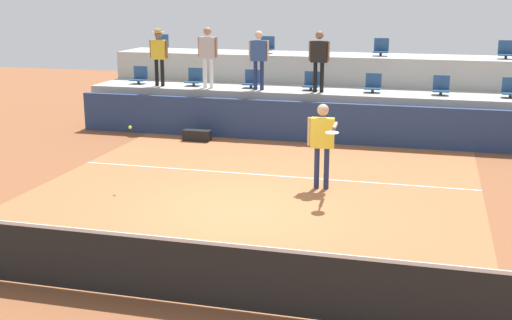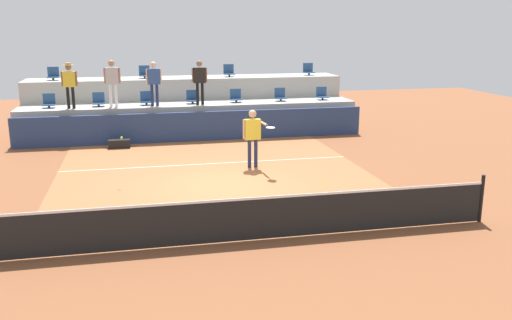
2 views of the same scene
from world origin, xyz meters
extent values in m
plane|color=brown|center=(0.00, 0.00, 0.00)|extent=(40.00, 40.00, 0.00)
cube|color=#A36038|center=(0.00, 1.00, 0.00)|extent=(9.00, 10.00, 0.01)
cube|color=silver|center=(0.00, 2.40, 0.01)|extent=(9.00, 0.06, 0.00)
cube|color=black|center=(0.00, -4.00, 0.46)|extent=(10.40, 0.01, 0.87)
cube|color=white|center=(0.00, -4.00, 0.89)|extent=(10.40, 0.02, 0.05)
cube|color=navy|center=(0.00, 6.00, 0.55)|extent=(13.00, 0.16, 1.10)
cube|color=#ADAAA3|center=(0.00, 7.30, 0.62)|extent=(13.00, 1.80, 1.25)
cube|color=#ADAAA3|center=(0.00, 9.10, 1.05)|extent=(13.00, 1.80, 2.10)
cylinder|color=#2D2D33|center=(-5.30, 7.15, 1.30)|extent=(0.08, 0.08, 0.10)
cube|color=navy|center=(-5.30, 7.15, 1.37)|extent=(0.44, 0.40, 0.04)
cube|color=navy|center=(-5.30, 7.33, 1.58)|extent=(0.44, 0.04, 0.38)
cylinder|color=#2D2D33|center=(-3.51, 7.15, 1.30)|extent=(0.08, 0.08, 0.10)
cube|color=navy|center=(-3.51, 7.15, 1.37)|extent=(0.44, 0.40, 0.04)
cube|color=navy|center=(-3.51, 7.33, 1.58)|extent=(0.44, 0.04, 0.38)
cylinder|color=#2D2D33|center=(-1.74, 7.15, 1.30)|extent=(0.08, 0.08, 0.10)
cube|color=navy|center=(-1.74, 7.15, 1.37)|extent=(0.44, 0.40, 0.04)
cube|color=navy|center=(-1.74, 7.33, 1.58)|extent=(0.44, 0.04, 0.38)
cylinder|color=#2D2D33|center=(0.03, 7.15, 1.30)|extent=(0.08, 0.08, 0.10)
cube|color=navy|center=(0.03, 7.15, 1.37)|extent=(0.44, 0.40, 0.04)
cube|color=navy|center=(0.03, 7.33, 1.58)|extent=(0.44, 0.04, 0.38)
cylinder|color=#2D2D33|center=(1.77, 7.15, 1.30)|extent=(0.08, 0.08, 0.10)
cube|color=navy|center=(1.77, 7.15, 1.37)|extent=(0.44, 0.40, 0.04)
cube|color=navy|center=(1.77, 7.33, 1.58)|extent=(0.44, 0.04, 0.38)
cylinder|color=#2D2D33|center=(3.60, 7.15, 1.30)|extent=(0.08, 0.08, 0.10)
cube|color=navy|center=(3.60, 7.15, 1.37)|extent=(0.44, 0.40, 0.04)
cube|color=navy|center=(3.60, 7.33, 1.58)|extent=(0.44, 0.04, 0.38)
cylinder|color=#2D2D33|center=(5.37, 7.15, 1.30)|extent=(0.08, 0.08, 0.10)
cube|color=navy|center=(5.37, 7.15, 1.37)|extent=(0.44, 0.40, 0.04)
cube|color=navy|center=(5.37, 7.33, 1.58)|extent=(0.44, 0.04, 0.38)
cylinder|color=#2D2D33|center=(-5.31, 8.95, 2.15)|extent=(0.08, 0.08, 0.10)
cube|color=navy|center=(-5.31, 8.95, 2.22)|extent=(0.44, 0.40, 0.04)
cube|color=navy|center=(-5.31, 9.13, 2.43)|extent=(0.44, 0.04, 0.38)
cylinder|color=#2D2D33|center=(-1.74, 8.95, 2.15)|extent=(0.08, 0.08, 0.10)
cube|color=navy|center=(-1.74, 8.95, 2.22)|extent=(0.44, 0.40, 0.04)
cube|color=navy|center=(-1.74, 9.13, 2.43)|extent=(0.44, 0.04, 0.38)
cylinder|color=#2D2D33|center=(1.80, 8.95, 2.15)|extent=(0.08, 0.08, 0.10)
cube|color=navy|center=(1.80, 8.95, 2.22)|extent=(0.44, 0.40, 0.04)
cube|color=navy|center=(1.80, 9.13, 2.43)|extent=(0.44, 0.04, 0.38)
cylinder|color=#2D2D33|center=(5.35, 8.95, 2.15)|extent=(0.08, 0.08, 0.10)
cube|color=navy|center=(5.35, 8.95, 2.22)|extent=(0.44, 0.40, 0.04)
cube|color=navy|center=(5.35, 9.13, 2.43)|extent=(0.44, 0.04, 0.38)
cylinder|color=navy|center=(1.17, 1.70, 0.44)|extent=(0.12, 0.12, 0.88)
cylinder|color=navy|center=(1.37, 1.71, 0.44)|extent=(0.12, 0.12, 0.88)
cube|color=yellow|center=(1.27, 1.71, 1.19)|extent=(0.48, 0.21, 0.62)
sphere|color=tan|center=(1.27, 1.71, 1.66)|extent=(0.25, 0.25, 0.24)
cylinder|color=tan|center=(1.00, 1.69, 1.20)|extent=(0.07, 0.07, 0.58)
cylinder|color=tan|center=(1.56, 1.45, 1.40)|extent=(0.11, 0.56, 0.07)
cylinder|color=black|center=(1.59, 1.07, 1.40)|extent=(0.05, 0.26, 0.04)
ellipsoid|color=silver|center=(1.60, 0.79, 1.40)|extent=(0.28, 0.34, 0.03)
cylinder|color=black|center=(-4.56, 6.85, 1.65)|extent=(0.11, 0.11, 0.79)
cylinder|color=black|center=(-4.38, 6.85, 1.65)|extent=(0.11, 0.11, 0.79)
cube|color=yellow|center=(-4.47, 6.85, 2.32)|extent=(0.43, 0.19, 0.56)
sphere|color=#846047|center=(-4.47, 6.85, 2.75)|extent=(0.22, 0.22, 0.21)
cylinder|color=#846047|center=(-4.72, 6.85, 2.34)|extent=(0.07, 0.07, 0.53)
cylinder|color=#846047|center=(-4.22, 6.85, 2.34)|extent=(0.07, 0.07, 0.53)
cylinder|color=tan|center=(-4.47, 6.85, 2.83)|extent=(0.39, 0.39, 0.01)
cylinder|color=tan|center=(-4.47, 6.85, 2.87)|extent=(0.23, 0.23, 0.09)
cylinder|color=white|center=(-3.05, 6.86, 1.68)|extent=(0.12, 0.12, 0.86)
cylinder|color=white|center=(-2.85, 6.84, 1.68)|extent=(0.12, 0.12, 0.86)
cube|color=#B2B2B7|center=(-2.95, 6.85, 2.41)|extent=(0.47, 0.21, 0.61)
sphere|color=#A87A5B|center=(-2.95, 6.85, 2.88)|extent=(0.24, 0.24, 0.23)
cylinder|color=#A87A5B|center=(-3.21, 6.86, 2.43)|extent=(0.07, 0.07, 0.57)
cylinder|color=#A87A5B|center=(-2.68, 6.84, 2.43)|extent=(0.07, 0.07, 0.57)
cylinder|color=navy|center=(-1.52, 6.84, 1.66)|extent=(0.12, 0.12, 0.82)
cylinder|color=navy|center=(-1.34, 6.86, 1.66)|extent=(0.12, 0.12, 0.82)
cube|color=#2D4C8C|center=(-1.43, 6.85, 2.36)|extent=(0.46, 0.21, 0.58)
sphere|color=beige|center=(-1.43, 6.85, 2.80)|extent=(0.24, 0.24, 0.22)
cylinder|color=beige|center=(-1.69, 6.83, 2.38)|extent=(0.08, 0.08, 0.55)
cylinder|color=beige|center=(-1.18, 6.87, 2.38)|extent=(0.08, 0.08, 0.55)
cylinder|color=black|center=(0.20, 6.85, 1.66)|extent=(0.11, 0.11, 0.83)
cylinder|color=black|center=(0.39, 6.85, 1.66)|extent=(0.11, 0.11, 0.83)
cube|color=black|center=(0.29, 6.85, 2.37)|extent=(0.45, 0.19, 0.59)
sphere|color=#846047|center=(0.29, 6.85, 2.82)|extent=(0.23, 0.23, 0.22)
cylinder|color=#846047|center=(0.03, 6.86, 2.39)|extent=(0.07, 0.07, 0.55)
cylinder|color=#846047|center=(0.55, 6.84, 2.39)|extent=(0.07, 0.07, 0.55)
sphere|color=#CCE033|center=(-2.55, 0.77, 1.29)|extent=(0.07, 0.07, 0.07)
cube|color=black|center=(-2.79, 5.36, 0.15)|extent=(0.76, 0.28, 0.30)
camera|label=1|loc=(3.41, -11.50, 3.98)|focal=46.84mm
camera|label=2|loc=(-2.08, -14.07, 4.24)|focal=38.20mm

